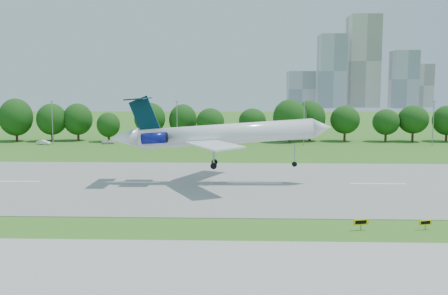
{
  "coord_description": "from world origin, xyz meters",
  "views": [
    {
      "loc": [
        -2.22,
        -55.28,
        15.18
      ],
      "look_at": [
        -4.77,
        18.0,
        6.72
      ],
      "focal_mm": 40.0,
      "sensor_mm": 36.0,
      "label": 1
    }
  ],
  "objects": [
    {
      "name": "service_vehicle_b",
      "position": [
        -40.01,
        84.01,
        0.62
      ],
      "size": [
        3.88,
        2.26,
        1.24
      ],
      "primitive_type": "imported",
      "rotation": [
        0.0,
        0.0,
        1.8
      ],
      "color": "silver",
      "rests_on": "ground"
    },
    {
      "name": "tree_line",
      "position": [
        0.0,
        92.0,
        6.19
      ],
      "size": [
        288.4,
        8.4,
        10.4
      ],
      "color": "#382314",
      "rests_on": "ground"
    },
    {
      "name": "light_poles",
      "position": [
        -2.5,
        82.0,
        6.34
      ],
      "size": [
        175.9,
        0.25,
        12.19
      ],
      "color": "gray",
      "rests_on": "ground"
    },
    {
      "name": "taxi_sign_right",
      "position": [
        10.82,
        -1.97,
        0.91
      ],
      "size": [
        1.75,
        0.6,
        1.23
      ],
      "rotation": [
        0.0,
        0.0,
        0.24
      ],
      "color": "gray",
      "rests_on": "ground"
    },
    {
      "name": "taxiway",
      "position": [
        0.0,
        -18.0,
        0.04
      ],
      "size": [
        400.0,
        23.0,
        0.08
      ],
      "primitive_type": "cube",
      "color": "#ADADA8",
      "rests_on": "ground"
    },
    {
      "name": "runway",
      "position": [
        0.0,
        25.0,
        0.04
      ],
      "size": [
        400.0,
        45.0,
        0.08
      ],
      "primitive_type": "cube",
      "color": "gray",
      "rests_on": "ground"
    },
    {
      "name": "taxi_sign_centre",
      "position": [
        17.92,
        -1.5,
        0.81
      ],
      "size": [
        1.55,
        0.59,
        1.1
      ],
      "rotation": [
        0.0,
        0.0,
        0.27
      ],
      "color": "gray",
      "rests_on": "ground"
    },
    {
      "name": "service_vehicle_a",
      "position": [
        -57.45,
        81.34,
        0.67
      ],
      "size": [
        4.28,
        2.7,
        1.33
      ],
      "primitive_type": "imported",
      "rotation": [
        0.0,
        0.0,
        1.22
      ],
      "color": "silver",
      "rests_on": "ground"
    },
    {
      "name": "ground",
      "position": [
        0.0,
        0.0,
        0.0
      ],
      "size": [
        600.0,
        600.0,
        0.0
      ],
      "primitive_type": "plane",
      "color": "#2D6B1C",
      "rests_on": "ground"
    },
    {
      "name": "airliner",
      "position": [
        -6.54,
        24.96,
        8.13
      ],
      "size": [
        35.8,
        26.08,
        11.64
      ],
      "rotation": [
        0.0,
        -0.07,
        0.02
      ],
      "color": "white",
      "rests_on": "ground"
    },
    {
      "name": "skyline",
      "position": [
        100.16,
        390.61,
        30.46
      ],
      "size": [
        127.0,
        52.0,
        80.0
      ],
      "color": "#B2B2B7",
      "rests_on": "ground"
    }
  ]
}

